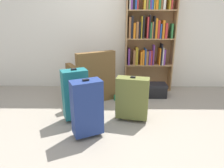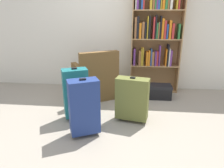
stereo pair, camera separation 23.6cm
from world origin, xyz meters
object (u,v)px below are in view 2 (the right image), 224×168
object	(u,v)px
suitcase_olive	(132,99)
suitcase_teal	(76,93)
bookshelf	(155,32)
storage_box	(158,91)
mug	(119,98)
suitcase_navy_blue	(84,107)
armchair	(95,81)

from	to	relation	value
suitcase_olive	suitcase_teal	world-z (taller)	suitcase_teal
bookshelf	storage_box	xyz separation A→B (m)	(0.08, -0.43, -1.04)
mug	suitcase_navy_blue	xyz separation A→B (m)	(-0.37, -1.15, 0.35)
mug	suitcase_navy_blue	world-z (taller)	suitcase_navy_blue
bookshelf	suitcase_olive	distance (m)	1.64
bookshelf	storage_box	world-z (taller)	bookshelf
suitcase_olive	armchair	bearing A→B (deg)	128.17
bookshelf	suitcase_olive	world-z (taller)	bookshelf
mug	suitcase_olive	bearing A→B (deg)	-72.84
mug	suitcase_navy_blue	bearing A→B (deg)	-107.92
armchair	suitcase_navy_blue	distance (m)	1.32
bookshelf	storage_box	distance (m)	1.12
mug	suitcase_teal	distance (m)	1.00
bookshelf	mug	bearing A→B (deg)	-135.19
suitcase_olive	suitcase_teal	size ratio (longest dim) A/B	0.86
suitcase_teal	storage_box	bearing A→B (deg)	35.01
bookshelf	suitcase_teal	size ratio (longest dim) A/B	2.66
mug	suitcase_olive	xyz separation A→B (m)	(0.22, -0.73, 0.30)
armchair	suitcase_teal	world-z (taller)	armchair
bookshelf	mug	xyz separation A→B (m)	(-0.63, -0.63, -1.13)
armchair	storage_box	world-z (taller)	armchair
bookshelf	armchair	distance (m)	1.48
storage_box	suitcase_olive	distance (m)	1.07
bookshelf	armchair	size ratio (longest dim) A/B	2.18
armchair	suitcase_olive	distance (m)	1.13
armchair	suitcase_olive	bearing A→B (deg)	-51.83
storage_box	suitcase_olive	bearing A→B (deg)	-117.93
mug	storage_box	xyz separation A→B (m)	(0.72, 0.20, 0.09)
armchair	suitcase_olive	world-z (taller)	armchair
suitcase_olive	suitcase_teal	xyz separation A→B (m)	(-0.82, 0.01, 0.05)
armchair	mug	xyz separation A→B (m)	(0.48, -0.16, -0.27)
storage_box	suitcase_olive	size ratio (longest dim) A/B	0.71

